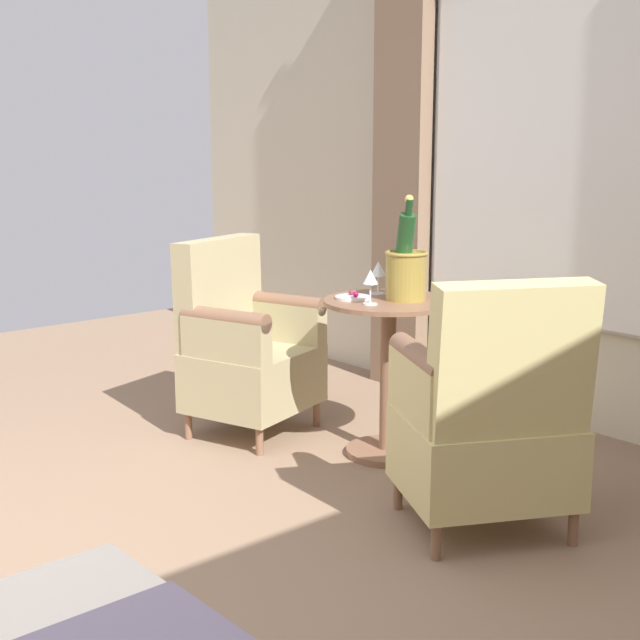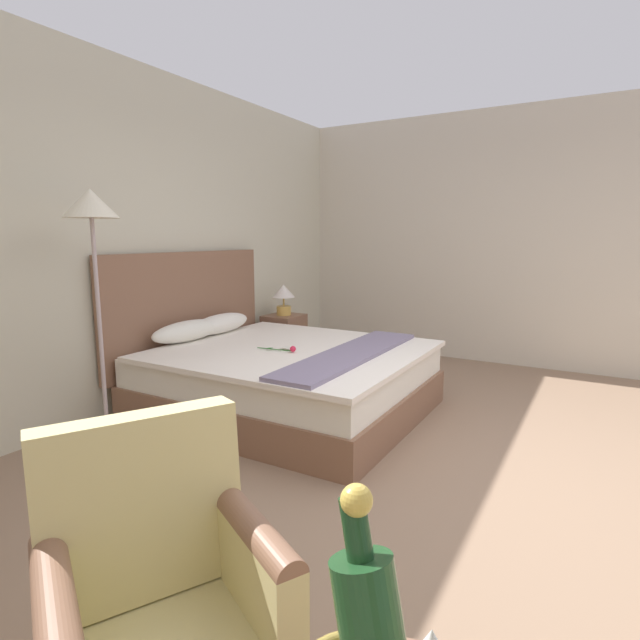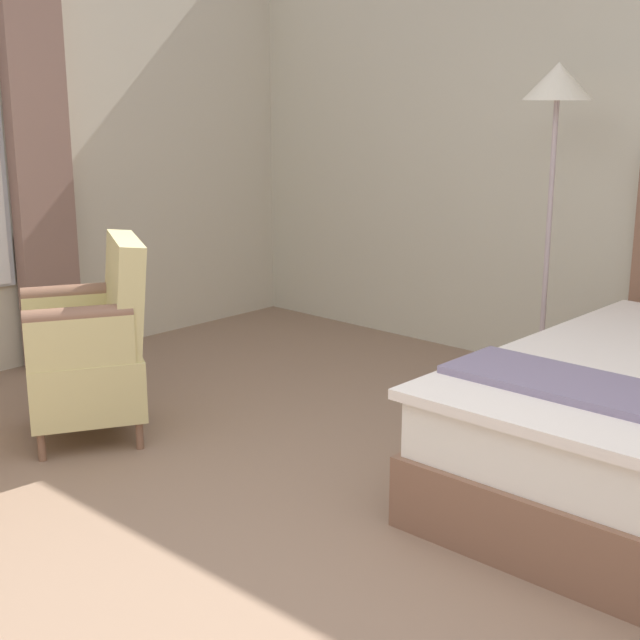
% 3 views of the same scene
% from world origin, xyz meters
% --- Properties ---
extents(floor_lamp_brass, '(0.35, 0.35, 1.76)m').
position_xyz_m(floor_lamp_brass, '(-0.62, 2.52, 1.48)').
color(floor_lamp_brass, '#BEABAD').
rests_on(floor_lamp_brass, ground).
extents(armchair_by_window, '(0.77, 0.76, 0.96)m').
position_xyz_m(armchair_by_window, '(-1.91, 0.56, 0.43)').
color(armchair_by_window, brown).
rests_on(armchair_by_window, ground).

